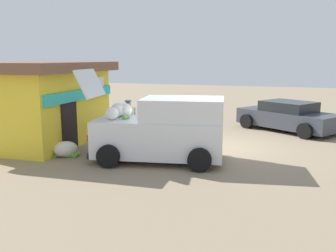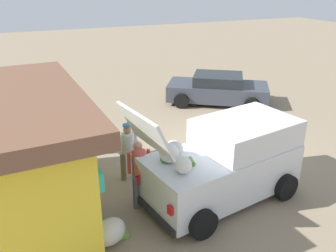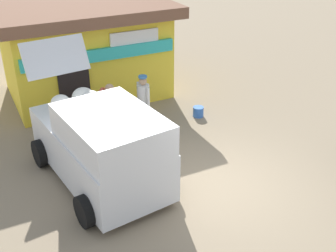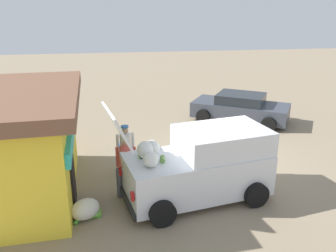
% 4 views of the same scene
% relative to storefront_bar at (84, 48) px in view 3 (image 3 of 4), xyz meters
% --- Properties ---
extents(ground_plane, '(60.00, 60.00, 0.00)m').
position_rel_storefront_bar_xyz_m(ground_plane, '(1.43, -6.41, -1.53)').
color(ground_plane, gray).
extents(storefront_bar, '(5.60, 4.35, 2.95)m').
position_rel_storefront_bar_xyz_m(storefront_bar, '(0.00, 0.00, 0.00)').
color(storefront_bar, yellow).
rests_on(storefront_bar, ground_plane).
extents(delivery_van, '(2.68, 4.48, 2.76)m').
position_rel_storefront_bar_xyz_m(delivery_van, '(-0.94, -5.19, -0.56)').
color(delivery_van, silver).
rests_on(delivery_van, ground_plane).
extents(vendor_standing, '(0.40, 0.56, 1.60)m').
position_rel_storefront_bar_xyz_m(vendor_standing, '(0.79, -3.22, -0.62)').
color(vendor_standing, '#726047').
rests_on(vendor_standing, ground_plane).
extents(customer_bending, '(0.76, 0.58, 1.51)m').
position_rel_storefront_bar_xyz_m(customer_bending, '(-0.43, -3.16, -0.61)').
color(customer_bending, '#4C4C51').
rests_on(customer_bending, ground_plane).
extents(unloaded_banana_pile, '(0.98, 0.96, 0.50)m').
position_rel_storefront_bar_xyz_m(unloaded_banana_pile, '(-1.51, -2.10, -1.29)').
color(unloaded_banana_pile, silver).
rests_on(unloaded_banana_pile, ground_plane).
extents(paint_bucket, '(0.32, 0.32, 0.30)m').
position_rel_storefront_bar_xyz_m(paint_bucket, '(2.56, -3.11, -1.38)').
color(paint_bucket, blue).
rests_on(paint_bucket, ground_plane).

